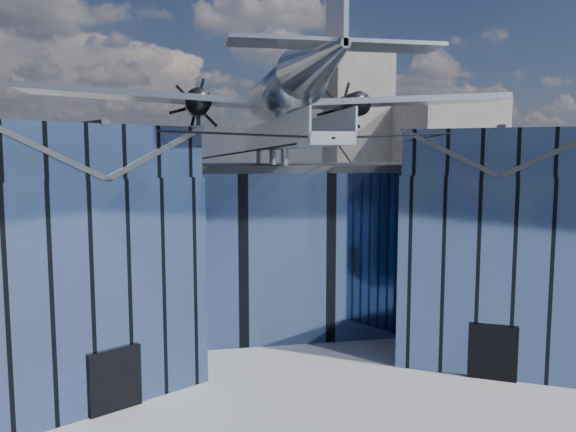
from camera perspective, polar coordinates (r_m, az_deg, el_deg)
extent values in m
plane|color=gray|center=(30.02, 0.75, -14.21)|extent=(120.00, 120.00, 0.00)
cube|color=#445C8A|center=(37.44, -2.04, -2.61)|extent=(28.00, 14.00, 9.50)
cube|color=#272A2F|center=(37.02, -2.07, 4.99)|extent=(28.00, 14.00, 0.40)
cube|color=#445C8A|center=(27.57, -20.80, -6.17)|extent=(11.79, 11.43, 9.50)
cube|color=#445C8A|center=(26.98, -21.27, 6.07)|extent=(11.56, 11.20, 2.20)
cube|color=#272A2F|center=(26.31, -25.91, 5.88)|extent=(7.98, 9.23, 2.40)
cube|color=#272A2F|center=(27.83, -16.89, 6.21)|extent=(7.98, 9.23, 2.40)
cube|color=#272A2F|center=(27.02, -21.37, 8.51)|extent=(4.30, 7.10, 0.18)
cube|color=black|center=(24.95, -17.14, -15.63)|extent=(2.03, 1.32, 2.60)
cube|color=black|center=(29.38, -12.51, -5.17)|extent=(0.34, 0.34, 9.50)
cube|color=#445C8A|center=(31.65, 20.18, -4.60)|extent=(11.79, 11.43, 9.50)
cube|color=#445C8A|center=(31.13, 20.57, 6.05)|extent=(11.56, 11.20, 2.20)
cube|color=#272A2F|center=(31.16, 16.41, 6.19)|extent=(7.98, 9.23, 2.40)
cube|color=#272A2F|center=(31.27, 24.72, 5.88)|extent=(7.98, 9.23, 2.40)
cube|color=#272A2F|center=(31.16, 20.65, 8.16)|extent=(4.30, 7.10, 0.18)
cube|color=black|center=(28.58, 20.07, -12.89)|extent=(2.03, 1.32, 2.60)
cube|color=black|center=(31.85, 12.04, -4.29)|extent=(0.34, 0.34, 9.50)
cube|color=#989EA5|center=(31.59, -0.52, 7.34)|extent=(1.80, 21.00, 0.50)
cube|color=#989EA5|center=(31.46, -2.15, 8.52)|extent=(0.08, 21.00, 1.10)
cube|color=#989EA5|center=(31.79, 1.09, 8.50)|extent=(0.08, 21.00, 1.10)
cylinder|color=#989EA5|center=(40.96, -2.95, 6.11)|extent=(0.44, 0.44, 1.35)
cylinder|color=#989EA5|center=(35.03, -1.57, 6.11)|extent=(0.44, 0.44, 1.35)
cylinder|color=#989EA5|center=(31.09, -0.35, 6.11)|extent=(0.44, 0.44, 1.35)
cylinder|color=#989EA5|center=(32.12, -0.69, 9.01)|extent=(0.70, 0.70, 1.40)
cylinder|color=black|center=(23.59, -9.90, 8.39)|extent=(10.55, 6.08, 0.69)
cylinder|color=black|center=(26.02, 14.15, 8.08)|extent=(10.55, 6.08, 0.69)
cylinder|color=black|center=(29.19, -5.64, 6.33)|extent=(6.09, 17.04, 1.19)
cylinder|color=black|center=(30.35, 5.79, 6.32)|extent=(6.09, 17.04, 1.19)
cylinder|color=#9FA5AB|center=(32.28, -0.69, 12.47)|extent=(2.50, 11.00, 2.50)
sphere|color=#9FA5AB|center=(37.67, -2.22, 11.55)|extent=(2.50, 2.50, 2.50)
cube|color=black|center=(36.76, -1.98, 12.77)|extent=(1.60, 1.40, 0.50)
cone|color=#9FA5AB|center=(23.60, 3.36, 15.55)|extent=(2.50, 7.00, 2.50)
cube|color=#9FA5AB|center=(21.76, 4.99, 20.66)|extent=(0.18, 2.40, 3.40)
cube|color=#9FA5AB|center=(21.54, 4.88, 16.99)|extent=(8.00, 1.80, 0.14)
cube|color=#9FA5AB|center=(32.75, -13.42, 11.69)|extent=(14.00, 3.20, 1.08)
cylinder|color=black|center=(33.32, -9.16, 11.25)|extent=(1.44, 3.20, 1.44)
cone|color=black|center=(35.11, -9.26, 10.98)|extent=(0.70, 0.70, 0.70)
cube|color=black|center=(35.26, -9.27, 10.96)|extent=(1.05, 0.06, 3.33)
cube|color=black|center=(35.26, -9.27, 10.96)|extent=(2.53, 0.06, 2.53)
cube|color=black|center=(35.26, -9.27, 10.96)|extent=(3.33, 0.06, 1.05)
cylinder|color=black|center=(32.63, -9.09, 9.20)|extent=(0.24, 0.24, 1.75)
cube|color=#9FA5AB|center=(35.12, 10.54, 11.36)|extent=(14.00, 3.20, 1.08)
cylinder|color=black|center=(34.87, 6.43, 11.05)|extent=(1.44, 3.20, 1.44)
cone|color=black|center=(36.58, 5.57, 10.83)|extent=(0.70, 0.70, 0.70)
cube|color=black|center=(36.73, 5.50, 10.81)|extent=(1.05, 0.06, 3.33)
cube|color=black|center=(36.73, 5.50, 10.81)|extent=(2.53, 0.06, 2.53)
cube|color=black|center=(36.73, 5.50, 10.81)|extent=(3.33, 0.06, 1.05)
cylinder|color=black|center=(34.21, 6.70, 9.09)|extent=(0.24, 0.24, 1.75)
cube|color=slate|center=(84.47, 15.61, 4.93)|extent=(12.00, 14.00, 18.00)
cube|color=slate|center=(83.85, -20.81, 3.38)|extent=(14.00, 10.00, 14.00)
cube|color=slate|center=(89.98, 7.04, 7.71)|extent=(9.00, 9.00, 26.00)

